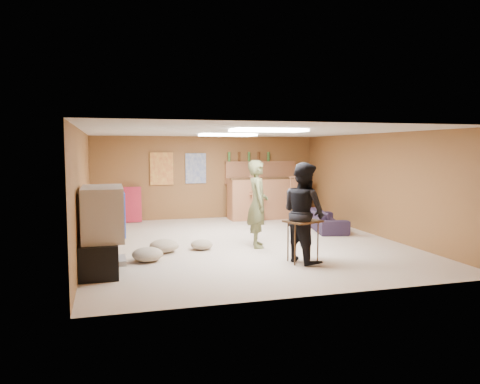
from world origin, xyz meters
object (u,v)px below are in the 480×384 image
object	(u,v)px
person_olive	(258,204)
sofa	(327,220)
tv_body	(103,213)
tray_table	(303,241)
bar_counter	(266,198)
person_black	(304,213)

from	to	relation	value
person_olive	sofa	xyz separation A→B (m)	(2.11, 1.33, -0.60)
tv_body	person_olive	bearing A→B (deg)	20.39
tv_body	sofa	xyz separation A→B (m)	(4.92, 2.37, -0.67)
tv_body	person_olive	size ratio (longest dim) A/B	0.66
sofa	tray_table	world-z (taller)	tray_table
tv_body	person_olive	distance (m)	3.00
bar_counter	person_black	xyz separation A→B (m)	(-0.97, -4.73, 0.27)
bar_counter	person_olive	size ratio (longest dim) A/B	1.20
person_black	tray_table	bearing A→B (deg)	130.05
tv_body	sofa	distance (m)	5.51
tv_body	person_black	world-z (taller)	person_black
bar_counter	person_olive	xyz separation A→B (m)	(-1.34, -3.40, 0.28)
bar_counter	tray_table	distance (m)	4.89
tray_table	sofa	bearing A→B (deg)	56.67
sofa	person_olive	bearing A→B (deg)	134.12
person_olive	tray_table	distance (m)	1.50
tray_table	person_olive	bearing A→B (deg)	103.61
person_black	sofa	world-z (taller)	person_black
person_black	tray_table	xyz separation A→B (m)	(-0.03, -0.05, -0.47)
person_black	tray_table	distance (m)	0.48
person_olive	tray_table	size ratio (longest dim) A/B	2.36
tv_body	person_olive	xyz separation A→B (m)	(2.81, 1.05, -0.07)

